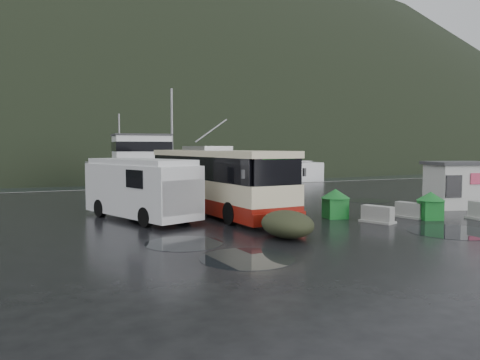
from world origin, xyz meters
name	(u,v)px	position (x,y,z in m)	size (l,w,h in m)	color
ground	(288,222)	(0.00, 0.00, 0.00)	(160.00, 160.00, 0.00)	black
harbor_water	(77,160)	(0.00, 110.00, 0.00)	(300.00, 180.00, 0.02)	black
quay_edge	(170,187)	(0.00, 20.00, 0.00)	(160.00, 0.60, 1.50)	#999993
headland	(74,154)	(10.00, 250.00, 0.00)	(780.00, 540.00, 570.00)	black
coach_bus	(215,212)	(-1.89, 4.29, 0.00)	(3.05, 12.20, 3.45)	beige
white_van	(141,219)	(-5.94, 3.38, 0.00)	(2.33, 6.79, 2.84)	white
waste_bin_left	(335,218)	(2.58, -0.01, 0.00)	(1.00, 1.00, 1.39)	#136C22
waste_bin_right	(430,219)	(6.38, -2.16, 0.00)	(0.94, 0.94, 1.30)	#136C22
dome_tent	(287,237)	(-1.87, -3.25, 0.00)	(1.82, 2.55, 1.00)	#2D311D
ticket_kiosk	(458,208)	(11.05, 0.37, 0.00)	(3.30, 2.50, 2.58)	beige
jersey_barrier_a	(377,223)	(3.53, -1.87, 0.00)	(0.75, 1.50, 0.75)	#999993
jersey_barrier_c	(410,218)	(5.94, -1.32, 0.00)	(0.73, 1.45, 0.73)	#999993
fishing_trawler	(202,180)	(5.13, 26.48, 0.00)	(26.28, 5.76, 10.51)	white
puddles	(344,229)	(1.14, -2.63, 0.00)	(17.19, 13.57, 0.01)	black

